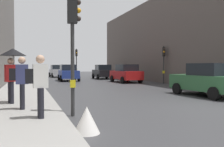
% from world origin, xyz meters
% --- Properties ---
extents(ground_plane, '(120.00, 120.00, 0.00)m').
position_xyz_m(ground_plane, '(0.00, 0.00, 0.00)').
color(ground_plane, '#38383A').
extents(sidewalk_kerb, '(2.75, 40.00, 0.16)m').
position_xyz_m(sidewalk_kerb, '(-6.88, 6.00, 0.08)').
color(sidewalk_kerb, gray).
rests_on(sidewalk_kerb, ground).
extents(building_facade_right, '(12.00, 30.55, 8.54)m').
position_xyz_m(building_facade_right, '(11.51, 14.60, 4.27)').
color(building_facade_right, '#5B514C').
rests_on(building_facade_right, ground).
extents(traffic_light_near_left, '(0.44, 0.25, 3.92)m').
position_xyz_m(traffic_light_near_left, '(-5.18, 0.25, 2.70)').
color(traffic_light_near_left, '#2D2D2D').
rests_on(traffic_light_near_left, ground).
extents(traffic_light_far_median, '(0.25, 0.43, 3.82)m').
position_xyz_m(traffic_light_far_median, '(-0.65, 23.65, 2.63)').
color(traffic_light_far_median, '#2D2D2D').
rests_on(traffic_light_far_median, ground).
extents(traffic_light_mid_street, '(0.34, 0.45, 3.43)m').
position_xyz_m(traffic_light_mid_street, '(5.20, 11.96, 2.36)').
color(traffic_light_mid_street, '#2D2D2D').
rests_on(traffic_light_mid_street, ground).
extents(car_green_estate, '(2.25, 4.32, 1.76)m').
position_xyz_m(car_green_estate, '(2.50, 3.01, 0.88)').
color(car_green_estate, '#2D6038').
rests_on(car_green_estate, ground).
extents(car_red_sedan, '(2.14, 4.26, 1.76)m').
position_xyz_m(car_red_sedan, '(2.49, 14.47, 0.88)').
color(car_red_sedan, red).
rests_on(car_red_sedan, ground).
extents(car_blue_van, '(2.12, 4.25, 1.76)m').
position_xyz_m(car_blue_van, '(-2.44, 18.88, 0.88)').
color(car_blue_van, navy).
rests_on(car_blue_van, ground).
extents(car_dark_suv, '(2.17, 4.28, 1.76)m').
position_xyz_m(car_dark_suv, '(2.20, 21.39, 0.88)').
color(car_dark_suv, black).
rests_on(car_dark_suv, ground).
extents(car_silver_hatchback, '(2.16, 4.27, 1.76)m').
position_xyz_m(car_silver_hatchback, '(-2.57, 28.24, 0.88)').
color(car_silver_hatchback, '#BCBCC1').
rests_on(car_silver_hatchback, ground).
extents(pedestrian_with_umbrella, '(1.00, 1.00, 2.14)m').
position_xyz_m(pedestrian_with_umbrella, '(-7.13, 2.69, 1.84)').
color(pedestrian_with_umbrella, black).
rests_on(pedestrian_with_umbrella, sidewalk_kerb).
extents(pedestrian_with_black_backpack, '(0.61, 0.36, 1.77)m').
position_xyz_m(pedestrian_with_black_backpack, '(-6.28, -0.45, 1.16)').
color(pedestrian_with_black_backpack, black).
rests_on(pedestrian_with_black_backpack, sidewalk_kerb).
extents(pedestrian_with_grey_backpack, '(0.60, 0.36, 1.77)m').
position_xyz_m(pedestrian_with_grey_backpack, '(-6.80, 1.19, 1.16)').
color(pedestrian_with_grey_backpack, black).
rests_on(pedestrian_with_grey_backpack, sidewalk_kerb).
extents(warning_sign_triangle, '(0.64, 0.64, 0.65)m').
position_xyz_m(warning_sign_triangle, '(-5.24, -1.86, 0.33)').
color(warning_sign_triangle, silver).
rests_on(warning_sign_triangle, ground).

